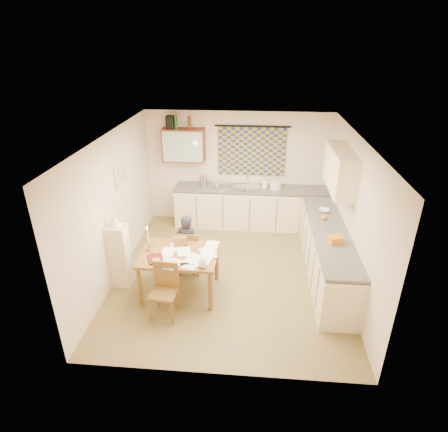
# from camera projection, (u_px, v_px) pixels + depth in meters

# --- Properties ---
(floor) EXTENTS (4.00, 4.50, 0.02)m
(floor) POSITION_uv_depth(u_px,v_px,m) (230.00, 274.00, 6.81)
(floor) COLOR brown
(floor) RESTS_ON ground
(ceiling) EXTENTS (4.00, 4.50, 0.02)m
(ceiling) POSITION_uv_depth(u_px,v_px,m) (231.00, 137.00, 5.72)
(ceiling) COLOR white
(ceiling) RESTS_ON floor
(wall_back) EXTENTS (4.00, 0.02, 2.50)m
(wall_back) POSITION_uv_depth(u_px,v_px,m) (238.00, 168.00, 8.29)
(wall_back) COLOR beige
(wall_back) RESTS_ON floor
(wall_front) EXTENTS (4.00, 0.02, 2.50)m
(wall_front) POSITION_uv_depth(u_px,v_px,m) (216.00, 295.00, 4.24)
(wall_front) COLOR beige
(wall_front) RESTS_ON floor
(wall_left) EXTENTS (0.02, 4.50, 2.50)m
(wall_left) POSITION_uv_depth(u_px,v_px,m) (114.00, 207.00, 6.42)
(wall_left) COLOR beige
(wall_left) RESTS_ON floor
(wall_right) EXTENTS (0.02, 4.50, 2.50)m
(wall_right) POSITION_uv_depth(u_px,v_px,m) (353.00, 216.00, 6.11)
(wall_right) COLOR beige
(wall_right) RESTS_ON floor
(window_blind) EXTENTS (1.45, 0.03, 1.05)m
(window_blind) POSITION_uv_depth(u_px,v_px,m) (252.00, 152.00, 8.06)
(window_blind) COLOR navy
(window_blind) RESTS_ON wall_back
(curtain_rod) EXTENTS (1.60, 0.04, 0.04)m
(curtain_rod) POSITION_uv_depth(u_px,v_px,m) (253.00, 126.00, 7.80)
(curtain_rod) COLOR black
(curtain_rod) RESTS_ON wall_back
(wall_cabinet) EXTENTS (0.90, 0.34, 0.70)m
(wall_cabinet) POSITION_uv_depth(u_px,v_px,m) (184.00, 145.00, 7.98)
(wall_cabinet) COLOR #5E261A
(wall_cabinet) RESTS_ON wall_back
(wall_cabinet_glass) EXTENTS (0.84, 0.02, 0.64)m
(wall_cabinet_glass) POSITION_uv_depth(u_px,v_px,m) (182.00, 147.00, 7.83)
(wall_cabinet_glass) COLOR #99B2A5
(wall_cabinet_glass) RESTS_ON wall_back
(upper_cabinet_right) EXTENTS (0.34, 1.30, 0.70)m
(upper_cabinet_right) POSITION_uv_depth(u_px,v_px,m) (340.00, 170.00, 6.35)
(upper_cabinet_right) COLOR beige
(upper_cabinet_right) RESTS_ON wall_right
(framed_print) EXTENTS (0.04, 0.50, 0.40)m
(framed_print) POSITION_uv_depth(u_px,v_px,m) (121.00, 175.00, 6.58)
(framed_print) COLOR beige
(framed_print) RESTS_ON wall_left
(print_canvas) EXTENTS (0.01, 0.42, 0.32)m
(print_canvas) POSITION_uv_depth(u_px,v_px,m) (122.00, 175.00, 6.58)
(print_canvas) COLOR beige
(print_canvas) RESTS_ON wall_left
(counter_back) EXTENTS (3.30, 0.62, 0.92)m
(counter_back) POSITION_uv_depth(u_px,v_px,m) (250.00, 207.00, 8.34)
(counter_back) COLOR beige
(counter_back) RESTS_ON floor
(counter_right) EXTENTS (0.62, 2.95, 0.92)m
(counter_right) POSITION_uv_depth(u_px,v_px,m) (327.00, 254.00, 6.57)
(counter_right) COLOR beige
(counter_right) RESTS_ON floor
(stove) EXTENTS (0.57, 0.57, 0.89)m
(stove) POSITION_uv_depth(u_px,v_px,m) (337.00, 288.00, 5.68)
(stove) COLOR white
(stove) RESTS_ON floor
(sink) EXTENTS (0.68, 0.62, 0.10)m
(sink) POSITION_uv_depth(u_px,v_px,m) (248.00, 189.00, 8.15)
(sink) COLOR silver
(sink) RESTS_ON counter_back
(tap) EXTENTS (0.04, 0.04, 0.28)m
(tap) POSITION_uv_depth(u_px,v_px,m) (248.00, 179.00, 8.24)
(tap) COLOR silver
(tap) RESTS_ON counter_back
(dish_rack) EXTENTS (0.43, 0.41, 0.06)m
(dish_rack) POSITION_uv_depth(u_px,v_px,m) (223.00, 186.00, 8.17)
(dish_rack) COLOR silver
(dish_rack) RESTS_ON counter_back
(kettle) EXTENTS (0.23, 0.23, 0.24)m
(kettle) POSITION_uv_depth(u_px,v_px,m) (204.00, 181.00, 8.16)
(kettle) COLOR silver
(kettle) RESTS_ON counter_back
(mixing_bowl) EXTENTS (0.24, 0.24, 0.16)m
(mixing_bowl) POSITION_uv_depth(u_px,v_px,m) (276.00, 185.00, 8.06)
(mixing_bowl) COLOR white
(mixing_bowl) RESTS_ON counter_back
(soap_bottle) EXTENTS (0.10, 0.10, 0.21)m
(soap_bottle) POSITION_uv_depth(u_px,v_px,m) (265.00, 183.00, 8.11)
(soap_bottle) COLOR white
(soap_bottle) RESTS_ON counter_back
(bowl) EXTENTS (0.30, 0.30, 0.05)m
(bowl) POSITION_uv_depth(u_px,v_px,m) (324.00, 210.00, 7.02)
(bowl) COLOR white
(bowl) RESTS_ON counter_right
(orange_bag) EXTENTS (0.26, 0.22, 0.12)m
(orange_bag) POSITION_uv_depth(u_px,v_px,m) (335.00, 240.00, 5.94)
(orange_bag) COLOR orange
(orange_bag) RESTS_ON counter_right
(fruit_orange) EXTENTS (0.10, 0.10, 0.10)m
(fruit_orange) POSITION_uv_depth(u_px,v_px,m) (324.00, 217.00, 6.70)
(fruit_orange) COLOR orange
(fruit_orange) RESTS_ON counter_right
(speaker) EXTENTS (0.17, 0.20, 0.26)m
(speaker) POSITION_uv_depth(u_px,v_px,m) (170.00, 122.00, 7.79)
(speaker) COLOR black
(speaker) RESTS_ON wall_cabinet
(bottle_green) EXTENTS (0.08, 0.08, 0.26)m
(bottle_green) POSITION_uv_depth(u_px,v_px,m) (176.00, 122.00, 7.78)
(bottle_green) COLOR #195926
(bottle_green) RESTS_ON wall_cabinet
(bottle_brown) EXTENTS (0.08, 0.08, 0.26)m
(bottle_brown) POSITION_uv_depth(u_px,v_px,m) (189.00, 122.00, 7.76)
(bottle_brown) COLOR #5E261A
(bottle_brown) RESTS_ON wall_cabinet
(dining_table) EXTENTS (1.25, 0.96, 0.75)m
(dining_table) POSITION_uv_depth(u_px,v_px,m) (180.00, 273.00, 6.17)
(dining_table) COLOR brown
(dining_table) RESTS_ON floor
(chair_far) EXTENTS (0.39, 0.39, 0.85)m
(chair_far) POSITION_uv_depth(u_px,v_px,m) (190.00, 259.00, 6.76)
(chair_far) COLOR brown
(chair_far) RESTS_ON floor
(chair_near) EXTENTS (0.42, 0.42, 0.86)m
(chair_near) POSITION_uv_depth(u_px,v_px,m) (165.00, 300.00, 5.70)
(chair_near) COLOR brown
(chair_near) RESTS_ON floor
(person) EXTENTS (0.52, 0.43, 1.16)m
(person) POSITION_uv_depth(u_px,v_px,m) (188.00, 245.00, 6.58)
(person) COLOR black
(person) RESTS_ON floor
(shelf_stand) EXTENTS (0.32, 0.30, 1.12)m
(shelf_stand) POSITION_uv_depth(u_px,v_px,m) (119.00, 256.00, 6.30)
(shelf_stand) COLOR beige
(shelf_stand) RESTS_ON floor
(lampshade) EXTENTS (0.20, 0.20, 0.22)m
(lampshade) POSITION_uv_depth(u_px,v_px,m) (114.00, 220.00, 6.01)
(lampshade) COLOR beige
(lampshade) RESTS_ON shelf_stand
(letter_rack) EXTENTS (0.23, 0.14, 0.16)m
(letter_rack) POSITION_uv_depth(u_px,v_px,m) (181.00, 241.00, 6.20)
(letter_rack) COLOR brown
(letter_rack) RESTS_ON dining_table
(mug) EXTENTS (0.21, 0.21, 0.10)m
(mug) POSITION_uv_depth(u_px,v_px,m) (203.00, 264.00, 5.63)
(mug) COLOR white
(mug) RESTS_ON dining_table
(magazine) EXTENTS (0.42, 0.44, 0.03)m
(magazine) POSITION_uv_depth(u_px,v_px,m) (148.00, 260.00, 5.81)
(magazine) COLOR maroon
(magazine) RESTS_ON dining_table
(book) EXTENTS (0.25, 0.29, 0.02)m
(book) POSITION_uv_depth(u_px,v_px,m) (153.00, 255.00, 5.94)
(book) COLOR orange
(book) RESTS_ON dining_table
(orange_box) EXTENTS (0.14, 0.11, 0.04)m
(orange_box) POSITION_uv_depth(u_px,v_px,m) (156.00, 260.00, 5.78)
(orange_box) COLOR orange
(orange_box) RESTS_ON dining_table
(eyeglasses) EXTENTS (0.14, 0.08, 0.02)m
(eyeglasses) POSITION_uv_depth(u_px,v_px,m) (184.00, 264.00, 5.72)
(eyeglasses) COLOR black
(eyeglasses) RESTS_ON dining_table
(candle_holder) EXTENTS (0.06, 0.06, 0.18)m
(candle_holder) POSITION_uv_depth(u_px,v_px,m) (149.00, 246.00, 6.05)
(candle_holder) COLOR silver
(candle_holder) RESTS_ON dining_table
(candle) EXTENTS (0.03, 0.03, 0.22)m
(candle) POSITION_uv_depth(u_px,v_px,m) (148.00, 235.00, 5.96)
(candle) COLOR white
(candle) RESTS_ON dining_table
(candle_flame) EXTENTS (0.02, 0.02, 0.02)m
(candle_flame) POSITION_uv_depth(u_px,v_px,m) (147.00, 227.00, 5.93)
(candle_flame) COLOR #FFCC66
(candle_flame) RESTS_ON dining_table
(papers) EXTENTS (1.01, 0.96, 0.02)m
(papers) POSITION_uv_depth(u_px,v_px,m) (187.00, 256.00, 5.93)
(papers) COLOR white
(papers) RESTS_ON dining_table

